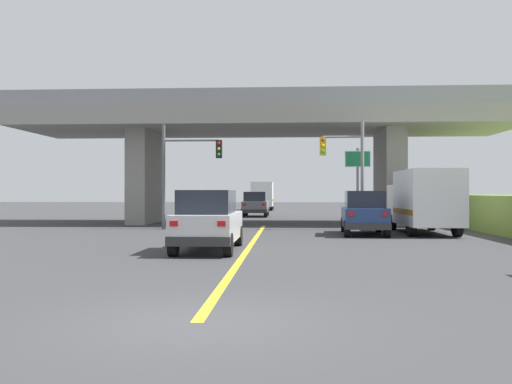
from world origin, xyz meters
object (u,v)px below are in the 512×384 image
traffic_signal_nearside (349,163)px  highway_sign (358,170)px  suv_crossing (364,213)px  sedan_oncoming (256,204)px  traffic_signal_farside (183,164)px  semi_truck_distant (263,196)px  suv_lead (208,220)px  box_truck (424,200)px

traffic_signal_nearside → highway_sign: bearing=71.9°
traffic_signal_nearside → highway_sign: (0.77, 2.35, -0.27)m
traffic_signal_nearside → suv_crossing: bearing=-84.3°
sedan_oncoming → traffic_signal_farside: traffic_signal_farside is taller
highway_sign → semi_truck_distant: bearing=102.4°
suv_lead → highway_sign: size_ratio=1.05×
suv_lead → traffic_signal_nearside: traffic_signal_nearside is taller
suv_crossing → traffic_signal_nearside: (-0.34, 3.39, 2.49)m
traffic_signal_nearside → semi_truck_distant: bearing=100.3°
box_truck → highway_sign: size_ratio=1.45×
suv_lead → suv_crossing: 9.72m
sedan_oncoming → traffic_signal_farside: 16.22m
suv_crossing → traffic_signal_nearside: size_ratio=0.81×
box_truck → traffic_signal_farside: traffic_signal_farside is taller
suv_crossing → highway_sign: 6.18m
suv_lead → box_truck: size_ratio=0.72×
suv_lead → highway_sign: highway_sign is taller
traffic_signal_farside → highway_sign: 9.77m
sedan_oncoming → semi_truck_distant: (-0.16, 16.91, 0.62)m
traffic_signal_nearside → semi_truck_distant: 33.45m
suv_lead → suv_crossing: size_ratio=1.01×
semi_truck_distant → suv_lead: bearing=-89.9°
suv_crossing → traffic_signal_farside: 10.09m
suv_lead → box_truck: box_truck is taller
traffic_signal_farside → traffic_signal_nearside: bearing=-1.3°
highway_sign → suv_crossing: bearing=-94.3°
box_truck → highway_sign: 5.74m
traffic_signal_farside → semi_truck_distant: bearing=85.1°
suv_crossing → box_truck: 3.09m
suv_lead → traffic_signal_farside: traffic_signal_farside is taller
suv_lead → sedan_oncoming: (0.05, 26.86, 0.00)m
box_truck → highway_sign: bearing=116.9°
traffic_signal_farside → semi_truck_distant: 32.84m
suv_crossing → traffic_signal_nearside: bearing=99.0°
box_truck → suv_lead: bearing=-137.4°
traffic_signal_farside → highway_sign: traffic_signal_farside is taller
box_truck → traffic_signal_nearside: bearing=142.0°
box_truck → traffic_signal_farside: (-12.01, 2.74, 1.92)m
suv_crossing → box_truck: box_truck is taller
traffic_signal_nearside → suv_lead: bearing=-118.1°
suv_lead → traffic_signal_farside: (-2.92, 11.11, 2.47)m
traffic_signal_nearside → traffic_signal_farside: (-8.75, 0.20, -0.02)m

